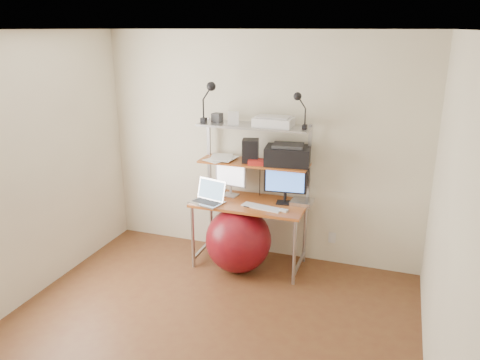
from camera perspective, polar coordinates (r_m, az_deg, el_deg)
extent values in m
plane|color=brown|center=(4.17, -5.37, -19.03)|extent=(3.60, 3.60, 0.00)
plane|color=white|center=(3.33, -6.68, 17.74)|extent=(3.60, 3.60, 0.00)
plane|color=beige|center=(5.17, 2.47, 3.94)|extent=(3.60, 0.00, 3.60)
plane|color=beige|center=(2.26, -26.53, -18.05)|extent=(3.60, 0.00, 3.60)
plane|color=beige|center=(4.59, -26.77, 0.13)|extent=(0.00, 3.60, 3.60)
plane|color=beige|center=(3.28, 24.08, -6.24)|extent=(0.00, 3.60, 3.60)
cube|color=#AF5322|center=(5.00, 1.19, -2.86)|extent=(1.20, 0.60, 0.03)
cylinder|color=#A3A2A7|center=(5.12, -5.77, -6.96)|extent=(0.04, 0.04, 0.71)
cylinder|color=#A3A2A7|center=(5.55, -3.52, -4.84)|extent=(0.04, 0.04, 0.71)
cylinder|color=#A3A2A7|center=(4.79, 6.64, -8.82)|extent=(0.04, 0.04, 0.71)
cylinder|color=#A3A2A7|center=(5.25, 7.91, -6.36)|extent=(0.04, 0.04, 0.71)
cube|color=#A3A2A7|center=(5.30, -3.79, 3.13)|extent=(0.03, 0.04, 0.84)
cube|color=#A3A2A7|center=(4.98, 8.41, 1.99)|extent=(0.03, 0.04, 0.84)
cube|color=#AF5322|center=(4.99, 1.68, 2.10)|extent=(1.18, 0.34, 0.02)
cube|color=#A3A2A7|center=(4.89, 1.73, 6.61)|extent=(1.18, 0.34, 0.02)
cube|color=silver|center=(5.31, 11.15, -6.91)|extent=(0.08, 0.01, 0.12)
cube|color=#B6B5BA|center=(5.18, -1.20, -1.83)|extent=(0.18, 0.15, 0.01)
cylinder|color=#B6B5BA|center=(5.18, -1.13, -1.20)|extent=(0.03, 0.03, 0.09)
cube|color=#B6B5BA|center=(5.13, -1.14, 0.76)|extent=(0.37, 0.08, 0.28)
plane|color=white|center=(5.11, -1.21, 0.70)|extent=(0.33, 0.05, 0.33)
cube|color=black|center=(4.98, 5.41, -2.77)|extent=(0.17, 0.14, 0.01)
cylinder|color=black|center=(4.98, 5.48, -2.08)|extent=(0.03, 0.03, 0.10)
cube|color=black|center=(4.92, 5.55, -0.07)|extent=(0.45, 0.08, 0.27)
plane|color=#4378E3|center=(4.90, 5.50, -0.12)|extent=(0.40, 0.04, 0.40)
cube|color=#B9B9BE|center=(4.97, -4.07, -2.75)|extent=(0.39, 0.32, 0.02)
cube|color=#2F2E31|center=(4.97, -4.08, -2.64)|extent=(0.32, 0.21, 0.00)
cube|color=#B9B9BE|center=(5.02, -3.27, -1.08)|extent=(0.35, 0.15, 0.22)
plane|color=#7199BC|center=(5.02, -3.27, -1.08)|extent=(0.32, 0.16, 0.30)
cube|color=silver|center=(4.84, 2.66, -3.34)|extent=(0.44, 0.20, 0.01)
cube|color=silver|center=(4.76, 5.36, -3.73)|extent=(0.09, 0.07, 0.02)
cube|color=#B9B9BE|center=(4.98, 7.58, -2.67)|extent=(0.23, 0.23, 0.04)
cube|color=black|center=(4.90, 1.10, -3.08)|extent=(0.08, 0.13, 0.01)
cube|color=black|center=(4.89, 5.85, 2.97)|extent=(0.50, 0.37, 0.19)
cube|color=#2F2E31|center=(4.86, 5.89, 4.21)|extent=(0.34, 0.27, 0.03)
cube|color=black|center=(4.95, 1.28, 3.59)|extent=(0.20, 0.20, 0.25)
cube|color=red|center=(4.88, 2.08, 2.19)|extent=(0.21, 0.16, 0.05)
cube|color=silver|center=(4.83, 4.12, 7.08)|extent=(0.40, 0.26, 0.09)
cube|color=#B6B5BA|center=(4.82, 4.13, 7.69)|extent=(0.34, 0.20, 0.01)
cube|color=silver|center=(4.90, -0.82, 7.56)|extent=(0.14, 0.13, 0.13)
cube|color=#2F2E31|center=(5.04, -2.80, 7.61)|extent=(0.11, 0.11, 0.10)
cube|color=black|center=(5.01, -4.46, 7.27)|extent=(0.05, 0.06, 0.05)
cylinder|color=black|center=(4.99, -4.49, 8.66)|extent=(0.02, 0.02, 0.19)
sphere|color=black|center=(4.91, -3.53, 11.32)|extent=(0.10, 0.10, 0.10)
cube|color=black|center=(4.72, 7.89, 6.43)|extent=(0.04, 0.05, 0.04)
cylinder|color=black|center=(4.70, 7.94, 7.66)|extent=(0.01, 0.01, 0.16)
sphere|color=black|center=(4.68, 7.02, 10.10)|extent=(0.08, 0.08, 0.08)
sphere|color=maroon|center=(5.04, -0.20, -7.30)|extent=(0.70, 0.70, 0.70)
cube|color=white|center=(5.13, -2.42, 2.69)|extent=(0.25, 0.31, 0.00)
cube|color=white|center=(5.07, -2.68, 2.55)|extent=(0.31, 0.34, 0.00)
cube|color=white|center=(5.15, -2.40, 2.86)|extent=(0.27, 0.32, 0.00)
cube|color=white|center=(5.06, -1.81, 2.67)|extent=(0.24, 0.30, 0.00)
cube|color=white|center=(5.09, -2.14, 2.82)|extent=(0.28, 0.33, 0.00)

